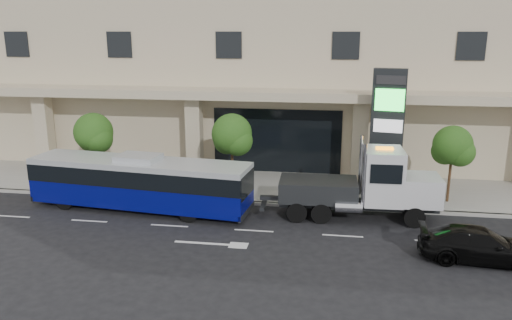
{
  "coord_description": "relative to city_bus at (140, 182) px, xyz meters",
  "views": [
    {
      "loc": [
        3.27,
        -22.45,
        8.85
      ],
      "look_at": [
        -0.43,
        2.0,
        2.42
      ],
      "focal_mm": 35.0,
      "sensor_mm": 36.0,
      "label": 1
    }
  ],
  "objects": [
    {
      "name": "sidewalk",
      "position": [
        6.12,
        4.57,
        -1.38
      ],
      "size": [
        120.0,
        6.0,
        0.15
      ],
      "primitive_type": "cube",
      "color": "gray",
      "rests_on": "ground"
    },
    {
      "name": "tree_mid",
      "position": [
        4.15,
        3.16,
        1.8
      ],
      "size": [
        2.28,
        2.2,
        4.38
      ],
      "color": "#422B19",
      "rests_on": "sidewalk"
    },
    {
      "name": "tow_truck",
      "position": [
        11.2,
        0.45,
        0.15
      ],
      "size": [
        8.6,
        2.33,
        3.91
      ],
      "rotation": [
        0.0,
        0.0,
        0.03
      ],
      "color": "#2D3033",
      "rests_on": "ground"
    },
    {
      "name": "black_sedan",
      "position": [
        15.39,
        -3.61,
        -0.78
      ],
      "size": [
        4.76,
        2.18,
        1.35
      ],
      "primitive_type": "imported",
      "rotation": [
        0.0,
        0.0,
        1.51
      ],
      "color": "black",
      "rests_on": "ground"
    },
    {
      "name": "convention_center",
      "position": [
        6.12,
        15.0,
        8.51
      ],
      "size": [
        60.0,
        17.6,
        20.0
      ],
      "color": "#C6B094",
      "rests_on": "ground"
    },
    {
      "name": "tree_right",
      "position": [
        15.65,
        3.16,
        1.58
      ],
      "size": [
        2.1,
        2.0,
        4.04
      ],
      "color": "#422B19",
      "rests_on": "sidewalk"
    },
    {
      "name": "city_bus",
      "position": [
        0.0,
        0.0,
        0.0
      ],
      "size": [
        11.51,
        3.61,
        2.87
      ],
      "rotation": [
        0.0,
        0.0,
        -0.11
      ],
      "color": "black",
      "rests_on": "ground"
    },
    {
      "name": "signage_pylon",
      "position": [
        12.38,
        3.86,
        2.15
      ],
      "size": [
        1.78,
        0.92,
        6.82
      ],
      "rotation": [
        0.0,
        0.0,
        -0.19
      ],
      "color": "black",
      "rests_on": "sidewalk"
    },
    {
      "name": "curb",
      "position": [
        6.12,
        1.57,
        -1.38
      ],
      "size": [
        120.0,
        0.3,
        0.15
      ],
      "primitive_type": "cube",
      "color": "gray",
      "rests_on": "ground"
    },
    {
      "name": "ground",
      "position": [
        6.12,
        -0.43,
        -1.46
      ],
      "size": [
        120.0,
        120.0,
        0.0
      ],
      "primitive_type": "plane",
      "color": "black",
      "rests_on": "ground"
    },
    {
      "name": "tree_left",
      "position": [
        -3.85,
        3.16,
        1.65
      ],
      "size": [
        2.27,
        2.2,
        4.22
      ],
      "color": "#422B19",
      "rests_on": "sidewalk"
    }
  ]
}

